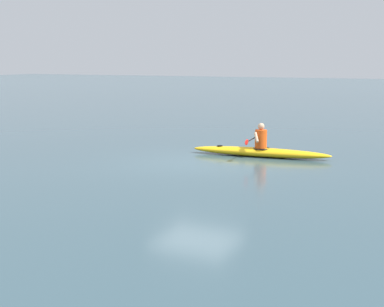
% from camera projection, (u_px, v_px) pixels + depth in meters
% --- Properties ---
extents(ground_plane, '(160.00, 160.00, 0.00)m').
position_uv_depth(ground_plane, '(198.00, 162.00, 15.97)').
color(ground_plane, '#334C56').
extents(kayak, '(4.50, 1.04, 0.29)m').
position_uv_depth(kayak, '(260.00, 152.00, 16.89)').
color(kayak, '#EAB214').
rests_on(kayak, ground).
extents(kayaker, '(0.53, 2.44, 0.79)m').
position_uv_depth(kayaker, '(260.00, 137.00, 16.81)').
color(kayaker, '#E04C14').
rests_on(kayaker, kayak).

